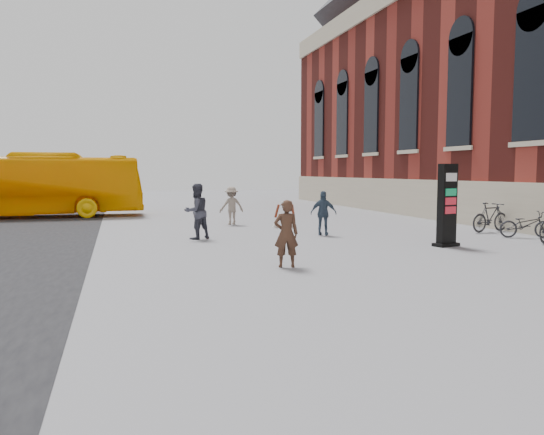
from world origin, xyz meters
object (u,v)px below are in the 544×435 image
object	(u,v)px
bus	(23,185)
bike_7	(490,217)
pedestrian_a	(196,211)
bike_6	(526,224)
woman	(286,233)
pedestrian_b	(232,206)
pedestrian_c	(324,213)
info_pylon	(447,205)

from	to	relation	value
bus	bike_7	distance (m)	20.63
pedestrian_a	bike_6	bearing A→B (deg)	138.98
pedestrian_a	bike_6	size ratio (longest dim) A/B	1.07
woman	pedestrian_a	size ratio (longest dim) A/B	0.86
pedestrian_a	pedestrian_b	bearing A→B (deg)	-142.12
pedestrian_c	pedestrian_a	bearing A→B (deg)	26.80
pedestrian_a	info_pylon	bearing A→B (deg)	125.08
pedestrian_c	bus	bearing A→B (deg)	-14.26
pedestrian_b	bike_7	distance (m)	9.94
bike_6	bike_7	world-z (taller)	bike_7
bus	pedestrian_c	bearing A→B (deg)	-133.26
bike_6	bike_7	xyz separation A→B (m)	(0.00, 1.74, 0.10)
pedestrian_b	bike_6	xyz separation A→B (m)	(8.42, -7.01, -0.34)
pedestrian_c	woman	bearing A→B (deg)	89.69
woman	bike_7	distance (m)	10.34
pedestrian_b	bike_6	distance (m)	10.96
woman	bike_7	xyz separation A→B (m)	(9.24, 4.63, -0.25)
info_pylon	woman	distance (m)	5.89
info_pylon	pedestrian_b	world-z (taller)	info_pylon
bus	pedestrian_a	size ratio (longest dim) A/B	6.12
pedestrian_c	bike_6	bearing A→B (deg)	-173.11
pedestrian_c	bike_6	xyz separation A→B (m)	(6.15, -2.54, -0.32)
woman	bus	size ratio (longest dim) A/B	0.14
bike_6	bike_7	size ratio (longest dim) A/B	0.94
info_pylon	bike_6	size ratio (longest dim) A/B	1.43
woman	bus	xyz separation A→B (m)	(-7.96, 15.96, 0.74)
info_pylon	pedestrian_a	size ratio (longest dim) A/B	1.34
pedestrian_a	bike_7	bearing A→B (deg)	148.19
info_pylon	bus	xyz separation A→B (m)	(-13.52, 14.04, 0.33)
bike_6	bike_7	bearing A→B (deg)	21.09
woman	pedestrian_b	size ratio (longest dim) A/B	0.99
pedestrian_c	bike_6	world-z (taller)	pedestrian_c
bike_6	bus	bearing A→B (deg)	73.85
bus	pedestrian_c	distance (m)	15.29
pedestrian_b	bus	bearing A→B (deg)	-38.74
bike_7	woman	bearing A→B (deg)	104.75
pedestrian_b	bike_7	world-z (taller)	pedestrian_b
info_pylon	pedestrian_b	size ratio (longest dim) A/B	1.55
bus	bike_6	distance (m)	21.64
woman	bike_6	world-z (taller)	woman
pedestrian_c	bike_7	size ratio (longest dim) A/B	0.84
pedestrian_c	bike_7	world-z (taller)	pedestrian_c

